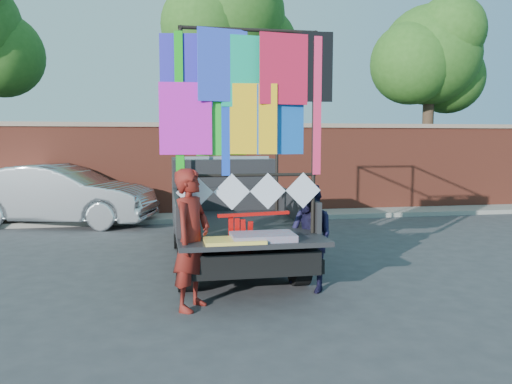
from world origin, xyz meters
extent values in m
plane|color=#38383A|center=(0.00, 0.00, 0.00)|extent=(90.00, 90.00, 0.00)
cube|color=brown|center=(0.00, 7.00, 1.25)|extent=(30.00, 0.35, 2.50)
cube|color=gray|center=(0.00, 7.00, 2.55)|extent=(30.00, 0.45, 0.12)
cube|color=gray|center=(0.00, 6.30, 0.06)|extent=(30.00, 1.20, 0.12)
sphere|color=#2A5C1A|center=(-5.60, 8.60, 4.55)|extent=(2.40, 2.40, 2.40)
cylinder|color=#38281C|center=(1.00, 8.20, 2.73)|extent=(0.36, 0.36, 5.46)
sphere|color=#2A5C1A|center=(1.00, 8.20, 5.85)|extent=(3.20, 3.20, 3.20)
sphere|color=#2A5C1A|center=(1.90, 8.60, 5.07)|extent=(2.40, 2.40, 2.40)
sphere|color=#2A5C1A|center=(0.20, 7.90, 5.46)|extent=(2.60, 2.60, 2.60)
cylinder|color=#38281C|center=(7.50, 8.20, 2.27)|extent=(0.36, 0.36, 4.55)
sphere|color=#2A5C1A|center=(7.50, 8.20, 4.88)|extent=(3.20, 3.20, 3.20)
sphere|color=#2A5C1A|center=(8.40, 8.60, 4.23)|extent=(2.40, 2.40, 2.40)
sphere|color=#2A5C1A|center=(6.70, 7.90, 4.55)|extent=(2.60, 2.60, 2.60)
sphere|color=#2A5C1A|center=(7.80, 7.60, 5.52)|extent=(2.20, 2.20, 2.20)
cylinder|color=black|center=(-0.78, 2.78, 0.35)|extent=(0.23, 0.70, 0.70)
cylinder|color=black|center=(-0.78, -0.08, 0.35)|extent=(0.23, 0.70, 0.70)
cylinder|color=black|center=(0.88, 2.78, 0.35)|extent=(0.23, 0.70, 0.70)
cylinder|color=black|center=(0.88, -0.08, 0.35)|extent=(0.23, 0.70, 0.70)
cube|color=black|center=(0.05, 1.30, 0.53)|extent=(1.81, 4.46, 0.32)
cube|color=black|center=(0.05, 0.50, 0.83)|extent=(1.91, 2.44, 0.11)
cube|color=black|center=(-0.88, 0.50, 1.06)|extent=(0.06, 2.44, 0.48)
cube|color=black|center=(0.99, 0.50, 1.06)|extent=(0.06, 2.44, 0.48)
cube|color=black|center=(0.05, 1.70, 1.06)|extent=(1.91, 0.06, 0.48)
cube|color=black|center=(0.05, 2.73, 1.12)|extent=(1.91, 1.70, 1.33)
cube|color=#8C9EAD|center=(0.05, 2.25, 1.54)|extent=(1.70, 0.06, 0.58)
cube|color=#8C9EAD|center=(0.05, 3.53, 1.33)|extent=(1.70, 0.11, 0.74)
cube|color=black|center=(0.05, 3.90, 0.85)|extent=(1.86, 0.96, 0.58)
cube|color=black|center=(0.05, -0.99, 0.85)|extent=(1.91, 0.58, 0.06)
cube|color=black|center=(0.05, -0.74, 0.45)|extent=(1.97, 0.16, 0.19)
cylinder|color=black|center=(-0.82, -0.62, 2.21)|extent=(0.05, 0.05, 2.66)
cylinder|color=black|center=(-0.82, 1.61, 2.21)|extent=(0.05, 0.05, 2.66)
cylinder|color=black|center=(0.92, -0.62, 2.21)|extent=(0.05, 0.05, 2.66)
cylinder|color=black|center=(0.92, 1.61, 2.21)|extent=(0.05, 0.05, 2.66)
cylinder|color=black|center=(0.05, -0.62, 3.54)|extent=(1.81, 0.05, 0.05)
cylinder|color=black|center=(0.05, 1.61, 3.54)|extent=(1.81, 0.05, 0.05)
cylinder|color=black|center=(-0.82, 0.50, 3.54)|extent=(0.05, 2.28, 0.05)
cylinder|color=black|center=(0.92, 0.50, 3.54)|extent=(0.05, 2.28, 0.05)
cylinder|color=black|center=(0.05, -0.62, 1.68)|extent=(1.81, 0.04, 0.04)
cube|color=#2925BC|center=(-0.75, -0.64, 3.06)|extent=(0.66, 0.02, 0.90)
cube|color=blue|center=(-0.35, -0.68, 3.06)|extent=(0.66, 0.02, 0.90)
cube|color=#0DBC87|center=(0.05, -0.64, 3.06)|extent=(0.66, 0.02, 0.90)
cube|color=red|center=(0.45, -0.68, 3.06)|extent=(0.66, 0.02, 0.90)
cube|color=black|center=(0.85, -0.64, 3.06)|extent=(0.66, 0.02, 0.90)
cube|color=#E319CB|center=(-0.75, -0.68, 2.37)|extent=(0.66, 0.02, 0.90)
cube|color=#26DA2C|center=(-0.35, -0.64, 2.37)|extent=(0.66, 0.02, 0.90)
cube|color=yellow|center=(0.05, -0.68, 2.37)|extent=(0.66, 0.02, 0.90)
cube|color=blue|center=(0.45, -0.64, 2.37)|extent=(0.66, 0.02, 0.90)
cube|color=#17BA1A|center=(-0.85, -0.66, 2.58)|extent=(0.11, 0.01, 1.81)
cube|color=#F32857|center=(0.95, -0.66, 2.58)|extent=(0.11, 0.01, 1.81)
cube|color=blue|center=(-0.27, -0.66, 2.58)|extent=(0.11, 0.01, 1.81)
cube|color=white|center=(-0.67, -0.65, 1.47)|extent=(0.48, 0.01, 0.48)
cube|color=white|center=(-0.19, -0.65, 1.47)|extent=(0.48, 0.01, 0.48)
cube|color=white|center=(0.29, -0.65, 1.47)|extent=(0.48, 0.01, 0.48)
cube|color=white|center=(0.77, -0.65, 1.47)|extent=(0.48, 0.01, 0.48)
cube|color=red|center=(0.16, -0.99, 0.92)|extent=(0.80, 0.48, 0.08)
cube|color=#FFD950|center=(-0.21, -1.06, 0.90)|extent=(0.74, 0.42, 0.04)
imported|color=#A3A5AA|center=(-3.64, 6.01, 0.77)|extent=(4.90, 2.76, 1.53)
imported|color=maroon|center=(-0.73, -0.84, 0.89)|extent=(0.70, 0.78, 1.79)
imported|color=black|center=(0.95, -0.38, 0.77)|extent=(0.83, 0.91, 1.53)
cube|color=red|center=(0.11, -0.61, 1.16)|extent=(0.99, 0.21, 0.04)
cube|color=red|center=(-0.20, -0.63, 0.84)|extent=(0.06, 0.02, 0.58)
cube|color=red|center=(-0.12, -0.63, 0.82)|extent=(0.06, 0.02, 0.58)
cube|color=red|center=(-0.03, -0.63, 0.80)|extent=(0.06, 0.02, 0.58)
cube|color=red|center=(0.05, -0.63, 0.78)|extent=(0.06, 0.02, 0.58)
camera|label=1|loc=(-1.04, -7.06, 2.14)|focal=35.00mm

